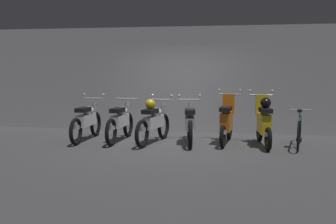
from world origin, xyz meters
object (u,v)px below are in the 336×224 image
at_px(motorbike_slot_5, 264,122).
at_px(motorbike_slot_4, 227,122).
at_px(motorbike_slot_0, 87,121).
at_px(motorbike_slot_1, 120,121).
at_px(motorbike_slot_2, 154,121).
at_px(bicycle, 299,132).
at_px(motorbike_slot_3, 190,123).

bearing_deg(motorbike_slot_5, motorbike_slot_4, 168.47).
xyz_separation_m(motorbike_slot_0, motorbike_slot_1, (0.86, 0.04, -0.00)).
height_order(motorbike_slot_2, bicycle, motorbike_slot_2).
xyz_separation_m(motorbike_slot_0, motorbike_slot_2, (1.73, -0.08, 0.04)).
xyz_separation_m(motorbike_slot_1, motorbike_slot_2, (0.86, -0.12, 0.04)).
bearing_deg(motorbike_slot_5, bicycle, 0.33).
height_order(motorbike_slot_0, bicycle, motorbike_slot_0).
relative_size(motorbike_slot_2, motorbike_slot_4, 1.15).
height_order(motorbike_slot_0, motorbike_slot_5, motorbike_slot_5).
distance_m(motorbike_slot_5, bicycle, 0.82).
distance_m(motorbike_slot_2, motorbike_slot_5, 2.59).
bearing_deg(motorbike_slot_0, motorbike_slot_5, 0.28).
bearing_deg(motorbike_slot_2, motorbike_slot_4, 8.99).
distance_m(motorbike_slot_1, motorbike_slot_2, 0.87).
height_order(motorbike_slot_1, motorbike_slot_5, motorbike_slot_5).
distance_m(motorbike_slot_1, bicycle, 4.25).
distance_m(motorbike_slot_0, motorbike_slot_3, 2.59).
relative_size(motorbike_slot_1, motorbike_slot_5, 1.16).
xyz_separation_m(motorbike_slot_2, motorbike_slot_4, (1.73, 0.27, -0.00)).
xyz_separation_m(motorbike_slot_3, bicycle, (2.52, -0.03, -0.13)).
bearing_deg(motorbike_slot_1, motorbike_slot_5, -0.28).
distance_m(motorbike_slot_1, motorbike_slot_5, 3.45).
relative_size(motorbike_slot_0, motorbike_slot_5, 1.16).
bearing_deg(motorbike_slot_0, motorbike_slot_4, 3.25).
bearing_deg(motorbike_slot_2, motorbike_slot_1, 172.39).
relative_size(motorbike_slot_2, motorbike_slot_5, 1.15).
distance_m(motorbike_slot_2, motorbike_slot_4, 1.75).
bearing_deg(motorbike_slot_1, motorbike_slot_0, -177.46).
height_order(motorbike_slot_3, motorbike_slot_4, motorbike_slot_4).
bearing_deg(motorbike_slot_1, motorbike_slot_2, -7.61).
distance_m(motorbike_slot_2, motorbike_slot_3, 0.87).
relative_size(motorbike_slot_1, motorbike_slot_4, 1.16).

